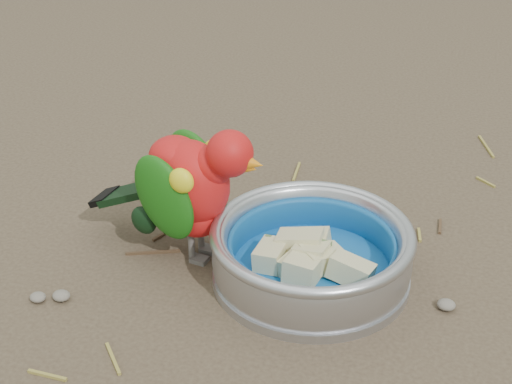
% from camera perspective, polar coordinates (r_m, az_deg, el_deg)
% --- Properties ---
extents(ground, '(60.00, 60.00, 0.00)m').
position_cam_1_polar(ground, '(0.76, 3.77, -9.65)').
color(ground, '#4C3E2E').
extents(food_bowl, '(0.20, 0.20, 0.02)m').
position_cam_1_polar(food_bowl, '(0.81, 4.01, -5.90)').
color(food_bowl, '#B2B2BA').
rests_on(food_bowl, ground).
extents(bowl_wall, '(0.20, 0.20, 0.04)m').
position_cam_1_polar(bowl_wall, '(0.80, 4.08, -4.15)').
color(bowl_wall, '#B2B2BA').
rests_on(bowl_wall, food_bowl).
extents(fruit_wedges, '(0.12, 0.12, 0.03)m').
position_cam_1_polar(fruit_wedges, '(0.80, 4.06, -4.56)').
color(fruit_wedges, beige).
rests_on(fruit_wedges, food_bowl).
extents(lory_parrot, '(0.20, 0.12, 0.15)m').
position_cam_1_polar(lory_parrot, '(0.82, -4.73, -0.15)').
color(lory_parrot, red).
rests_on(lory_parrot, ground).
extents(ground_debris, '(0.90, 0.80, 0.01)m').
position_cam_1_polar(ground_debris, '(0.80, 2.58, -7.02)').
color(ground_debris, olive).
rests_on(ground_debris, ground).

